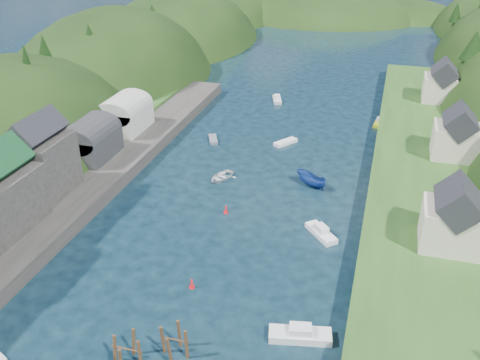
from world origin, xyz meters
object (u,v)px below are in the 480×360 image
(channel_buoy_near, at_px, (192,284))
(channel_buoy_far, at_px, (226,210))
(piling_cluster_near, at_px, (127,354))
(piling_cluster_far, at_px, (175,344))

(channel_buoy_near, height_order, channel_buoy_far, same)
(channel_buoy_far, bearing_deg, channel_buoy_near, -85.90)
(piling_cluster_near, relative_size, piling_cluster_far, 0.95)
(piling_cluster_near, bearing_deg, piling_cluster_far, 30.07)
(piling_cluster_far, relative_size, channel_buoy_near, 3.46)
(channel_buoy_near, bearing_deg, piling_cluster_far, -78.18)
(piling_cluster_near, height_order, channel_buoy_far, piling_cluster_near)
(piling_cluster_far, xyz_separation_m, channel_buoy_far, (-3.20, 25.94, -0.85))
(piling_cluster_far, bearing_deg, piling_cluster_near, -149.93)
(piling_cluster_far, xyz_separation_m, channel_buoy_near, (-2.03, 9.72, -0.85))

